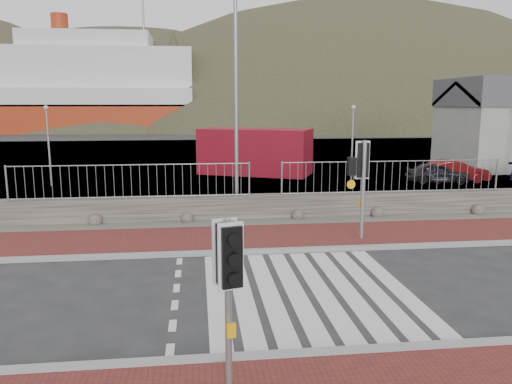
{
  "coord_description": "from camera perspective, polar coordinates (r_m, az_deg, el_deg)",
  "views": [
    {
      "loc": [
        -2.45,
        -10.67,
        4.26
      ],
      "look_at": [
        -0.84,
        3.0,
        1.79
      ],
      "focal_mm": 35.0,
      "sensor_mm": 36.0,
      "label": 1
    }
  ],
  "objects": [
    {
      "name": "ferry",
      "position": [
        81.65,
        -22.88,
        10.17
      ],
      "size": [
        50.0,
        16.0,
        20.0
      ],
      "color": "maroon",
      "rests_on": "ground"
    },
    {
      "name": "stone_wall",
      "position": [
        18.53,
        1.03,
        -1.68
      ],
      "size": [
        40.0,
        0.6,
        0.9
      ],
      "primitive_type": "cube",
      "color": "#403C35",
      "rests_on": "ground"
    },
    {
      "name": "water",
      "position": [
        73.73,
        -4.85,
        6.83
      ],
      "size": [
        220.0,
        50.0,
        0.05
      ],
      "primitive_type": "cube",
      "color": "#3F4C54",
      "rests_on": "ground"
    },
    {
      "name": "gravel_strip",
      "position": [
        17.85,
        1.37,
        -3.53
      ],
      "size": [
        40.0,
        1.5,
        0.06
      ],
      "primitive_type": "cube",
      "color": "#59544C",
      "rests_on": "ground"
    },
    {
      "name": "kerb_far",
      "position": [
        14.51,
        3.33,
        -6.7
      ],
      "size": [
        40.0,
        0.25,
        0.12
      ],
      "primitive_type": "cube",
      "color": "gray",
      "rests_on": "ground"
    },
    {
      "name": "ground",
      "position": [
        11.75,
        5.91,
        -11.14
      ],
      "size": [
        220.0,
        220.0,
        0.0
      ],
      "primitive_type": "plane",
      "color": "#28282B",
      "rests_on": "ground"
    },
    {
      "name": "streetlight",
      "position": [
        18.85,
        -1.87,
        11.23
      ],
      "size": [
        1.74,
        0.31,
        8.19
      ],
      "rotation": [
        0.0,
        0.0,
        0.07
      ],
      "color": "gray",
      "rests_on": "ground"
    },
    {
      "name": "zebra_crossing",
      "position": [
        11.74,
        5.92,
        -11.11
      ],
      "size": [
        4.62,
        5.6,
        0.01
      ],
      "color": "silver",
      "rests_on": "ground"
    },
    {
      "name": "kerb_near",
      "position": [
        9.08,
        10.24,
        -17.59
      ],
      "size": [
        40.0,
        0.25,
        0.12
      ],
      "primitive_type": "cube",
      "color": "gray",
      "rests_on": "ground"
    },
    {
      "name": "quay",
      "position": [
        38.88,
        -3.08,
        3.88
      ],
      "size": [
        120.0,
        40.0,
        0.5
      ],
      "primitive_type": "cube",
      "color": "#4C4C4F",
      "rests_on": "ground"
    },
    {
      "name": "traffic_signal_far",
      "position": [
        15.59,
        12.08,
        2.62
      ],
      "size": [
        0.75,
        0.29,
        3.13
      ],
      "rotation": [
        0.0,
        0.0,
        3.18
      ],
      "color": "gray",
      "rests_on": "ground"
    },
    {
      "name": "traffic_signal_near",
      "position": [
        7.29,
        -3.24,
        -8.63
      ],
      "size": [
        0.42,
        0.32,
        2.63
      ],
      "rotation": [
        0.0,
        0.0,
        0.27
      ],
      "color": "gray",
      "rests_on": "ground"
    },
    {
      "name": "car_a",
      "position": [
        28.48,
        20.02,
        2.09
      ],
      "size": [
        3.45,
        1.91,
        1.11
      ],
      "primitive_type": "imported",
      "rotation": [
        0.0,
        0.0,
        1.38
      ],
      "color": "black",
      "rests_on": "ground"
    },
    {
      "name": "railing",
      "position": [
        18.15,
        1.1,
        2.46
      ],
      "size": [
        18.07,
        0.07,
        1.22
      ],
      "color": "gray",
      "rests_on": "stone_wall"
    },
    {
      "name": "sidewalk_far",
      "position": [
        15.93,
        2.38,
        -5.18
      ],
      "size": [
        40.0,
        3.0,
        0.08
      ],
      "primitive_type": "cube",
      "color": "maroon",
      "rests_on": "ground"
    },
    {
      "name": "car_b",
      "position": [
        29.09,
        21.69,
        2.23
      ],
      "size": [
        3.7,
        1.48,
        1.19
      ],
      "primitive_type": "imported",
      "rotation": [
        0.0,
        0.0,
        1.51
      ],
      "color": "#540C0D",
      "rests_on": "ground"
    },
    {
      "name": "shipping_container",
      "position": [
        30.09,
        -0.1,
        4.65
      ],
      "size": [
        7.07,
        5.2,
        2.72
      ],
      "primitive_type": "cube",
      "rotation": [
        0.0,
        0.0,
        -0.43
      ],
      "color": "maroon",
      "rests_on": "ground"
    },
    {
      "name": "hills_backdrop",
      "position": [
        102.69,
        -1.35,
        -5.25
      ],
      "size": [
        254.0,
        90.0,
        100.0
      ],
      "color": "#2D3520",
      "rests_on": "ground"
    }
  ]
}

